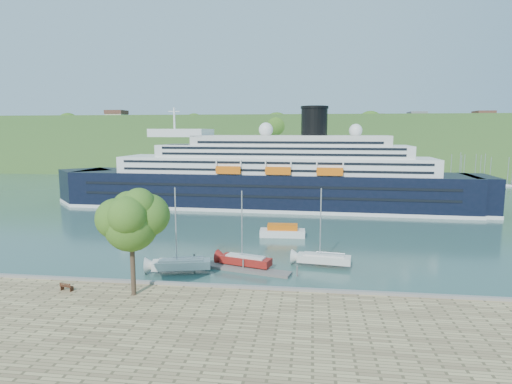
{
  "coord_description": "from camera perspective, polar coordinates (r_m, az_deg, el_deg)",
  "views": [
    {
      "loc": [
        11.91,
        -43.25,
        17.55
      ],
      "look_at": [
        2.31,
        30.0,
        7.05
      ],
      "focal_mm": 30.0,
      "sensor_mm": 36.0,
      "label": 1
    }
  ],
  "objects": [
    {
      "name": "sailboat_red",
      "position": [
        54.98,
        -1.4,
        -5.31
      ],
      "size": [
        7.72,
        4.11,
        9.62
      ],
      "primitive_type": null,
      "rotation": [
        0.0,
        0.0,
        -0.29
      ],
      "color": "maroon",
      "rests_on": "ground"
    },
    {
      "name": "tender_launch",
      "position": [
        72.22,
        3.55,
        -5.13
      ],
      "size": [
        7.72,
        2.92,
        2.11
      ],
      "primitive_type": null,
      "rotation": [
        0.0,
        0.0,
        0.04
      ],
      "color": "orange",
      "rests_on": "ground"
    },
    {
      "name": "floating_pontoon",
      "position": [
        55.91,
        -3.41,
        -10.03
      ],
      "size": [
        15.99,
        5.84,
        0.36
      ],
      "primitive_type": null,
      "rotation": [
        0.0,
        0.0,
        -0.25
      ],
      "color": "#69625D",
      "rests_on": "ground"
    },
    {
      "name": "quay_coping",
      "position": [
        47.59,
        -7.68,
        -12.14
      ],
      "size": [
        220.0,
        0.5,
        0.3
      ],
      "primitive_type": "cube",
      "color": "slate",
      "rests_on": "promenade"
    },
    {
      "name": "cruise_ship",
      "position": [
        98.22,
        1.32,
        4.61
      ],
      "size": [
        103.65,
        18.6,
        23.17
      ],
      "primitive_type": null,
      "rotation": [
        0.0,
        0.0,
        -0.03
      ],
      "color": "black",
      "rests_on": "ground"
    },
    {
      "name": "promenade_tree",
      "position": [
        44.86,
        -16.25,
        -5.89
      ],
      "size": [
        7.2,
        7.2,
        11.92
      ],
      "primitive_type": null,
      "color": "#2F5817",
      "rests_on": "promenade"
    },
    {
      "name": "park_bench",
      "position": [
        49.92,
        -23.91,
        -11.41
      ],
      "size": [
        1.58,
        0.91,
        0.95
      ],
      "primitive_type": null,
      "rotation": [
        0.0,
        0.0,
        -0.21
      ],
      "color": "#4D2816",
      "rests_on": "promenade"
    },
    {
      "name": "far_hillside",
      "position": [
        188.71,
        3.87,
        6.38
      ],
      "size": [
        400.0,
        50.0,
        24.0
      ],
      "primitive_type": "cube",
      "color": "#2F5C25",
      "rests_on": "ground"
    },
    {
      "name": "sailboat_white_far",
      "position": [
        56.27,
        9.12,
        -4.98
      ],
      "size": [
        7.83,
        3.04,
        9.85
      ],
      "primitive_type": null,
      "rotation": [
        0.0,
        0.0,
        -0.12
      ],
      "color": "silver",
      "rests_on": "ground"
    },
    {
      "name": "ground",
      "position": [
        48.17,
        -7.59,
        -13.35
      ],
      "size": [
        400.0,
        400.0,
        0.0
      ],
      "primitive_type": "plane",
      "color": "#2D5049",
      "rests_on": "ground"
    },
    {
      "name": "sailboat_white_near",
      "position": [
        53.92,
        -10.03,
        -5.34
      ],
      "size": [
        8.25,
        3.98,
        10.27
      ],
      "primitive_type": null,
      "rotation": [
        0.0,
        0.0,
        0.23
      ],
      "color": "silver",
      "rests_on": "ground"
    }
  ]
}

